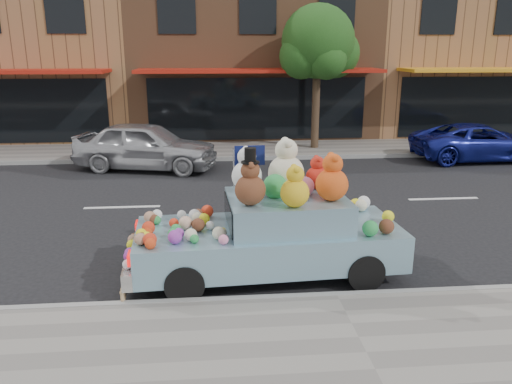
{
  "coord_description": "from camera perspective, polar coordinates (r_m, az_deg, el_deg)",
  "views": [
    {
      "loc": [
        -1.8,
        -11.63,
        3.65
      ],
      "look_at": [
        -1.06,
        -3.29,
        1.25
      ],
      "focal_mm": 35.0,
      "sensor_mm": 36.0,
      "label": 1
    }
  ],
  "objects": [
    {
      "name": "storefront_right",
      "position": [
        26.39,
        22.29,
        14.84
      ],
      "size": [
        10.0,
        9.8,
        7.3
      ],
      "color": "#915F3C",
      "rests_on": "ground"
    },
    {
      "name": "far_kerb",
      "position": [
        17.11,
        1.1,
        3.9
      ],
      "size": [
        60.0,
        0.12,
        0.13
      ],
      "primitive_type": "cube",
      "color": "gray",
      "rests_on": "ground"
    },
    {
      "name": "car_silver",
      "position": [
        16.0,
        -12.48,
        5.19
      ],
      "size": [
        4.73,
        2.8,
        1.51
      ],
      "primitive_type": "imported",
      "rotation": [
        0.0,
        0.0,
        1.33
      ],
      "color": "#BABBC0",
      "rests_on": "ground"
    },
    {
      "name": "storefront_mid",
      "position": [
        23.68,
        -0.72,
        15.98
      ],
      "size": [
        10.0,
        9.8,
        7.3
      ],
      "color": "#8E5D3C",
      "rests_on": "ground"
    },
    {
      "name": "near_sidewalk",
      "position": [
        6.52,
        12.48,
        -17.87
      ],
      "size": [
        60.0,
        3.0,
        0.12
      ],
      "primitive_type": "cube",
      "color": "gray",
      "rests_on": "ground"
    },
    {
      "name": "car_blue",
      "position": [
        18.61,
        24.12,
        5.22
      ],
      "size": [
        4.49,
        2.14,
        1.24
      ],
      "primitive_type": "imported",
      "rotation": [
        0.0,
        0.0,
        1.59
      ],
      "color": "navy",
      "rests_on": "ground"
    },
    {
      "name": "ground",
      "position": [
        12.33,
        3.57,
        -1.27
      ],
      "size": [
        120.0,
        120.0,
        0.0
      ],
      "primitive_type": "plane",
      "color": "black",
      "rests_on": "ground"
    },
    {
      "name": "art_car",
      "position": [
        8.23,
        1.71,
        -4.16
      ],
      "size": [
        4.58,
        2.0,
        2.25
      ],
      "rotation": [
        0.0,
        0.0,
        0.06
      ],
      "color": "black",
      "rests_on": "ground"
    },
    {
      "name": "street_tree",
      "position": [
        18.58,
        7.11,
        16.01
      ],
      "size": [
        3.0,
        2.7,
        5.22
      ],
      "color": "#38281C",
      "rests_on": "ground"
    },
    {
      "name": "far_sidewalk",
      "position": [
        18.57,
        0.61,
        4.85
      ],
      "size": [
        60.0,
        3.0,
        0.12
      ],
      "primitive_type": "cube",
      "color": "gray",
      "rests_on": "ground"
    },
    {
      "name": "storefront_left",
      "position": [
        24.99,
        -25.06,
        14.54
      ],
      "size": [
        10.0,
        9.8,
        7.3
      ],
      "color": "#915F3C",
      "rests_on": "ground"
    },
    {
      "name": "near_kerb",
      "position": [
        7.75,
        9.16,
        -11.78
      ],
      "size": [
        60.0,
        0.12,
        0.13
      ],
      "primitive_type": "cube",
      "color": "gray",
      "rests_on": "ground"
    }
  ]
}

